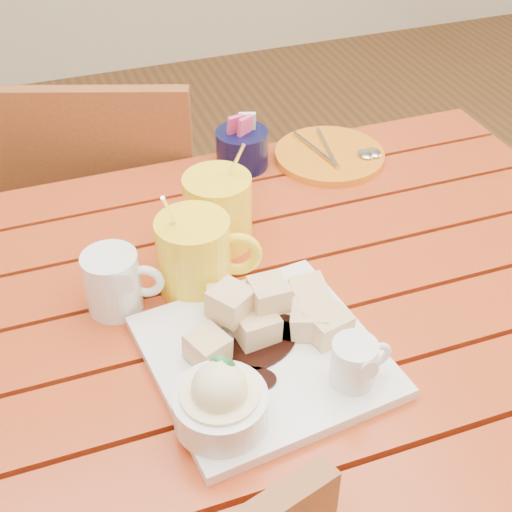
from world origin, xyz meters
name	(u,v)px	position (x,y,z in m)	size (l,w,h in m)	color
table	(242,358)	(0.00, 0.00, 0.64)	(1.20, 0.79, 0.75)	maroon
dessert_plate	(259,359)	(-0.02, -0.13, 0.78)	(0.30, 0.30, 0.11)	white
coffee_mug_left	(216,210)	(0.01, 0.14, 0.81)	(0.14, 0.10, 0.17)	yellow
coffee_mug_right	(196,254)	(-0.04, 0.05, 0.81)	(0.14, 0.10, 0.17)	yellow
cream_pitcher	(114,281)	(-0.16, 0.05, 0.80)	(0.11, 0.09, 0.09)	white
sugar_caddy	(242,148)	(0.12, 0.34, 0.79)	(0.09, 0.09, 0.10)	black
orange_saucer	(330,155)	(0.27, 0.31, 0.76)	(0.20, 0.20, 0.02)	orange
chair_far	(107,232)	(-0.11, 0.58, 0.49)	(0.53, 0.53, 0.88)	brown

